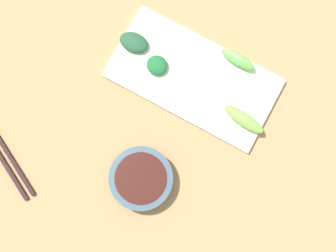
# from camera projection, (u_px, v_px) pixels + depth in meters

# --- Properties ---
(tabletop) EXTENTS (2.10, 2.10, 0.02)m
(tabletop) POSITION_uv_depth(u_px,v_px,m) (175.00, 130.00, 0.97)
(tabletop) COLOR #99764E
(tabletop) RESTS_ON ground
(sauce_bowl) EXTENTS (0.13, 0.13, 0.04)m
(sauce_bowl) POSITION_uv_depth(u_px,v_px,m) (141.00, 179.00, 0.93)
(sauce_bowl) COLOR #344956
(sauce_bowl) RESTS_ON tabletop
(serving_plate) EXTENTS (0.17, 0.35, 0.01)m
(serving_plate) POSITION_uv_depth(u_px,v_px,m) (194.00, 78.00, 0.97)
(serving_plate) COLOR silver
(serving_plate) RESTS_ON tabletop
(broccoli_leafy_0) EXTENTS (0.05, 0.07, 0.02)m
(broccoli_leafy_0) POSITION_uv_depth(u_px,v_px,m) (134.00, 42.00, 0.97)
(broccoli_leafy_0) COLOR #204830
(broccoli_leafy_0) RESTS_ON serving_plate
(broccoli_stalk_1) EXTENTS (0.04, 0.10, 0.02)m
(broccoli_stalk_1) POSITION_uv_depth(u_px,v_px,m) (244.00, 119.00, 0.94)
(broccoli_stalk_1) COLOR #70A246
(broccoli_stalk_1) RESTS_ON serving_plate
(broccoli_leafy_2) EXTENTS (0.05, 0.05, 0.02)m
(broccoli_leafy_2) POSITION_uv_depth(u_px,v_px,m) (157.00, 65.00, 0.96)
(broccoli_leafy_2) COLOR #1B5B2E
(broccoli_leafy_2) RESTS_ON serving_plate
(broccoli_stalk_3) EXTENTS (0.03, 0.08, 0.03)m
(broccoli_stalk_3) POSITION_uv_depth(u_px,v_px,m) (238.00, 59.00, 0.96)
(broccoli_stalk_3) COLOR #66B853
(broccoli_stalk_3) RESTS_ON serving_plate
(chopsticks) EXTENTS (0.13, 0.22, 0.01)m
(chopsticks) POSITION_uv_depth(u_px,v_px,m) (2.00, 151.00, 0.95)
(chopsticks) COLOR black
(chopsticks) RESTS_ON tabletop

